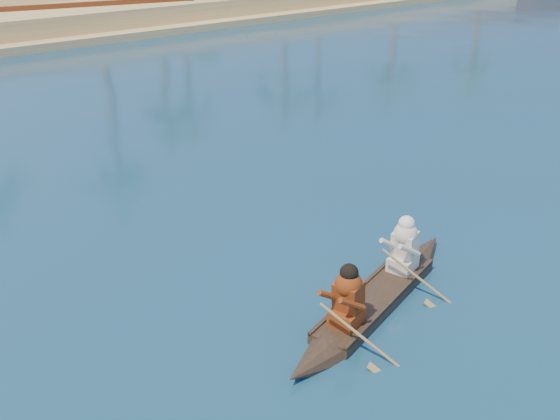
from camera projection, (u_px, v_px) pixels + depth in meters
ground at (526, 188)px, 14.16m from camera, size 160.00×160.00×0.00m
canoe at (376, 290)px, 9.87m from camera, size 4.89×1.96×1.35m
barge_mid at (88, 16)px, 33.56m from camera, size 11.36×5.84×1.81m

